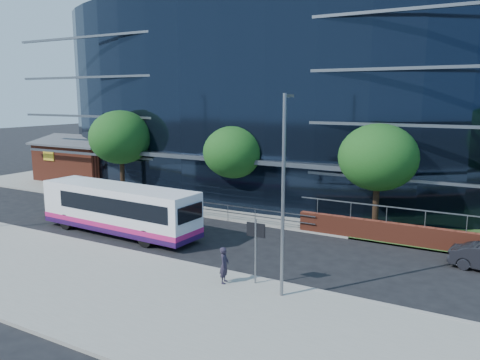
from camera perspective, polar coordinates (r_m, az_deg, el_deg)
The scene contains 16 objects.
ground at distance 24.05m, azimuth -6.00°, elevation -9.41°, with size 200.00×200.00×0.00m, color black.
pavement_near at distance 20.44m, azimuth -14.34°, elevation -13.07°, with size 80.00×8.00×0.15m, color gray.
kerb at distance 23.26m, azimuth -7.45°, elevation -9.91°, with size 80.00×0.25×0.16m, color gray.
yellow_line_outer at distance 23.44m, azimuth -7.15°, elevation -9.94°, with size 80.00×0.08×0.01m, color gold.
yellow_line_inner at distance 23.55m, azimuth -6.93°, elevation -9.84°, with size 80.00×0.08×0.01m, color gold.
far_forecourt at distance 36.03m, azimuth -3.68°, elevation -2.67°, with size 50.00×8.00×0.10m, color gray.
glass_office at distance 42.88m, azimuth 5.80°, elevation 10.05°, with size 44.00×23.10×16.00m.
brick_pavilion at distance 47.92m, azimuth -18.29°, elevation 2.33°, with size 8.60×6.66×4.40m.
guard_railings at distance 33.88m, azimuth -10.23°, elevation -2.30°, with size 24.00×0.05×1.10m.
street_sign at distance 19.84m, azimuth 1.93°, elevation -7.08°, with size 0.85×0.09×2.80m.
tree_far_a at distance 38.07m, azimuth -14.34°, elevation 5.06°, with size 4.95×4.95×6.98m.
tree_far_b at distance 32.51m, azimuth -0.76°, elevation 3.40°, with size 4.29×4.29×6.05m.
tree_far_c at distance 28.33m, azimuth 16.50°, elevation 2.65°, with size 4.62×4.62×6.51m.
streetlight_east at distance 18.13m, azimuth 5.32°, elevation -1.30°, with size 0.15×0.77×8.00m.
city_bus at distance 28.38m, azimuth -14.43°, elevation -3.42°, with size 10.74×2.92×2.88m.
pedestrian at distance 20.27m, azimuth -1.93°, elevation -10.32°, with size 0.58×0.38×1.58m, color #231E2D.
Camera 1 is at (13.22, -18.42, 8.02)m, focal length 35.00 mm.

